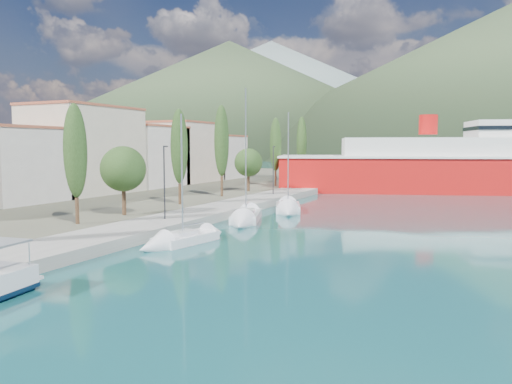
% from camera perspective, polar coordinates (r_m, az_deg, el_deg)
% --- Properties ---
extents(ground, '(1400.00, 1400.00, 0.00)m').
position_cam_1_polar(ground, '(139.79, 18.13, 2.16)').
color(ground, '#164F52').
extents(quay, '(5.00, 88.00, 0.80)m').
position_cam_1_polar(quay, '(51.16, -3.69, -1.97)').
color(quay, gray).
rests_on(quay, ground).
extents(land_strip, '(70.00, 148.00, 0.70)m').
position_cam_1_polar(land_strip, '(82.86, -24.11, 0.30)').
color(land_strip, '#565644').
rests_on(land_strip, ground).
extents(town_buildings, '(9.20, 69.20, 11.30)m').
position_cam_1_polar(town_buildings, '(72.78, -15.82, 4.05)').
color(town_buildings, beige).
rests_on(town_buildings, land_strip).
extents(tree_row, '(4.02, 65.93, 11.39)m').
position_cam_1_polar(tree_row, '(57.65, -5.85, 4.44)').
color(tree_row, '#47301E').
rests_on(tree_row, land_strip).
extents(lamp_posts, '(0.15, 49.75, 6.06)m').
position_cam_1_polar(lamp_posts, '(41.45, -10.84, 1.38)').
color(lamp_posts, '#2D2D33').
rests_on(lamp_posts, quay).
extents(sailboat_near, '(3.25, 7.09, 9.82)m').
position_cam_1_polar(sailboat_near, '(34.49, -9.89, -5.75)').
color(sailboat_near, silver).
rests_on(sailboat_near, ground).
extents(sailboat_mid, '(5.19, 9.27, 12.95)m').
position_cam_1_polar(sailboat_mid, '(44.04, -1.41, -3.24)').
color(sailboat_mid, silver).
rests_on(sailboat_mid, ground).
extents(sailboat_far, '(5.05, 8.04, 11.28)m').
position_cam_1_polar(sailboat_far, '(50.96, 3.69, -2.10)').
color(sailboat_far, silver).
rests_on(sailboat_far, ground).
extents(ferry, '(62.51, 30.23, 12.19)m').
position_cam_1_polar(ferry, '(82.41, 24.89, 2.58)').
color(ferry, red).
rests_on(ferry, ground).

